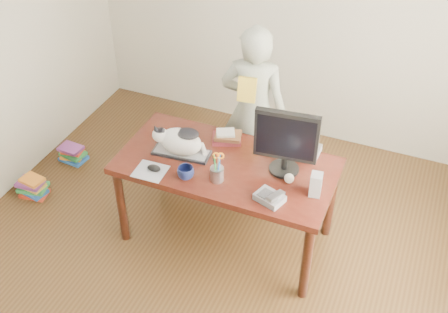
% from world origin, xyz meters
% --- Properties ---
extents(room, '(4.50, 4.50, 4.50)m').
position_xyz_m(room, '(0.00, 0.00, 1.35)').
color(room, black).
rests_on(room, ground).
extents(desk, '(1.60, 0.80, 0.75)m').
position_xyz_m(desk, '(0.00, 0.68, 0.60)').
color(desk, black).
rests_on(desk, ground).
extents(keyboard, '(0.44, 0.21, 0.03)m').
position_xyz_m(keyboard, '(-0.36, 0.57, 0.76)').
color(keyboard, black).
rests_on(keyboard, desk).
extents(cat, '(0.42, 0.25, 0.24)m').
position_xyz_m(cat, '(-0.37, 0.57, 0.87)').
color(cat, silver).
rests_on(cat, keyboard).
extents(monitor, '(0.45, 0.24, 0.51)m').
position_xyz_m(monitor, '(0.41, 0.67, 1.04)').
color(monitor, black).
rests_on(monitor, desk).
extents(pen_cup, '(0.12, 0.12, 0.25)m').
position_xyz_m(pen_cup, '(0.01, 0.40, 0.82)').
color(pen_cup, gray).
rests_on(pen_cup, desk).
extents(mousepad, '(0.23, 0.21, 0.01)m').
position_xyz_m(mousepad, '(-0.47, 0.30, 0.75)').
color(mousepad, '#A3A7AF').
rests_on(mousepad, desk).
extents(mouse, '(0.10, 0.07, 0.04)m').
position_xyz_m(mouse, '(-0.45, 0.32, 0.77)').
color(mouse, black).
rests_on(mouse, mousepad).
extents(coffee_mug, '(0.16, 0.16, 0.09)m').
position_xyz_m(coffee_mug, '(-0.20, 0.34, 0.80)').
color(coffee_mug, black).
rests_on(coffee_mug, desk).
extents(phone, '(0.22, 0.19, 0.09)m').
position_xyz_m(phone, '(0.42, 0.34, 0.78)').
color(phone, slate).
rests_on(phone, desk).
extents(speaker, '(0.09, 0.10, 0.17)m').
position_xyz_m(speaker, '(0.69, 0.52, 0.84)').
color(speaker, '#A7A7A9').
rests_on(speaker, desk).
extents(baseball, '(0.07, 0.07, 0.07)m').
position_xyz_m(baseball, '(0.48, 0.57, 0.79)').
color(baseball, beige).
rests_on(baseball, desk).
extents(book_stack, '(0.26, 0.23, 0.08)m').
position_xyz_m(book_stack, '(-0.10, 0.86, 0.79)').
color(book_stack, '#4A1319').
rests_on(book_stack, desk).
extents(calculator, '(0.15, 0.20, 0.06)m').
position_xyz_m(calculator, '(0.53, 0.93, 0.78)').
color(calculator, slate).
rests_on(calculator, desk).
extents(person, '(0.60, 0.43, 1.52)m').
position_xyz_m(person, '(-0.06, 1.33, 0.76)').
color(person, beige).
rests_on(person, ground).
extents(held_book, '(0.15, 0.10, 0.20)m').
position_xyz_m(held_book, '(-0.06, 1.16, 1.05)').
color(held_book, yellow).
rests_on(held_book, person).
extents(book_pile_a, '(0.27, 0.22, 0.18)m').
position_xyz_m(book_pile_a, '(-1.75, 0.40, 0.09)').
color(book_pile_a, red).
rests_on(book_pile_a, ground).
extents(book_pile_b, '(0.26, 0.20, 0.15)m').
position_xyz_m(book_pile_b, '(-1.72, 0.95, 0.07)').
color(book_pile_b, '#1C53AA').
rests_on(book_pile_b, ground).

